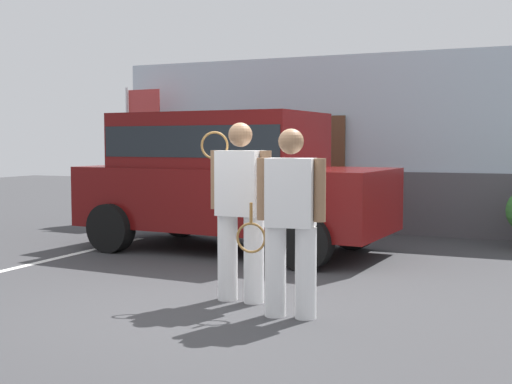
{
  "coord_description": "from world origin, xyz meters",
  "views": [
    {
      "loc": [
        3.04,
        -5.89,
        1.62
      ],
      "look_at": [
        -0.04,
        1.2,
        1.05
      ],
      "focal_mm": 47.37,
      "sensor_mm": 36.0,
      "label": 1
    }
  ],
  "objects_px": {
    "parked_suv": "(228,174)",
    "tennis_player_woman": "(290,221)",
    "tennis_player_man": "(240,209)",
    "flag_pole": "(136,129)"
  },
  "relations": [
    {
      "from": "parked_suv",
      "to": "tennis_player_woman",
      "type": "height_order",
      "value": "parked_suv"
    },
    {
      "from": "parked_suv",
      "to": "tennis_player_man",
      "type": "relative_size",
      "value": 2.59
    },
    {
      "from": "tennis_player_woman",
      "to": "tennis_player_man",
      "type": "bearing_deg",
      "value": -36.74
    },
    {
      "from": "parked_suv",
      "to": "tennis_player_man",
      "type": "height_order",
      "value": "parked_suv"
    },
    {
      "from": "tennis_player_man",
      "to": "tennis_player_woman",
      "type": "xyz_separation_m",
      "value": [
        0.69,
        -0.39,
        -0.05
      ]
    },
    {
      "from": "tennis_player_man",
      "to": "flag_pole",
      "type": "height_order",
      "value": "flag_pole"
    },
    {
      "from": "tennis_player_woman",
      "to": "flag_pole",
      "type": "relative_size",
      "value": 0.65
    },
    {
      "from": "parked_suv",
      "to": "flag_pole",
      "type": "relative_size",
      "value": 1.74
    },
    {
      "from": "parked_suv",
      "to": "flag_pole",
      "type": "height_order",
      "value": "flag_pole"
    },
    {
      "from": "flag_pole",
      "to": "tennis_player_man",
      "type": "bearing_deg",
      "value": -47.97
    }
  ]
}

